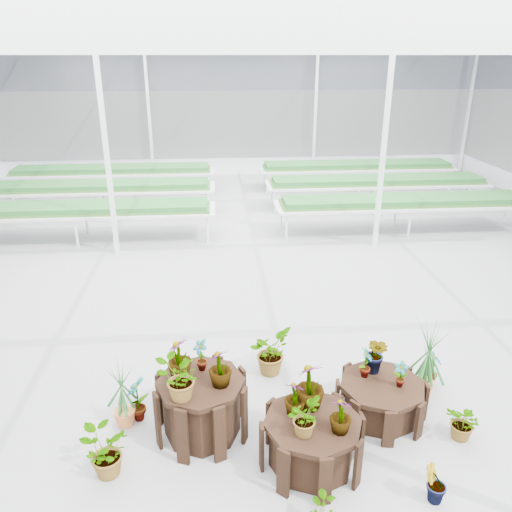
{
  "coord_description": "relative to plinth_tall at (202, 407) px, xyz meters",
  "views": [
    {
      "loc": [
        -0.73,
        -6.8,
        4.2
      ],
      "look_at": [
        -0.13,
        0.35,
        1.3
      ],
      "focal_mm": 35.0,
      "sensor_mm": 36.0,
      "label": 1
    }
  ],
  "objects": [
    {
      "name": "plinth_tall",
      "position": [
        0.0,
        0.0,
        0.0
      ],
      "size": [
        1.39,
        1.39,
        0.73
      ],
      "primitive_type": "cylinder",
      "rotation": [
        0.0,
        0.0,
        0.4
      ],
      "color": "black",
      "rests_on": "ground"
    },
    {
      "name": "nursery_plants",
      "position": [
        0.91,
        0.1,
        0.17
      ],
      "size": [
        4.58,
        3.24,
        1.24
      ],
      "color": "#225A25",
      "rests_on": "ground"
    },
    {
      "name": "ground_plane",
      "position": [
        0.97,
        2.0,
        -0.36
      ],
      "size": [
        24.0,
        24.0,
        0.0
      ],
      "primitive_type": "plane",
      "color": "gray",
      "rests_on": "ground"
    },
    {
      "name": "nursery_benches",
      "position": [
        0.97,
        9.2,
        0.06
      ],
      "size": [
        16.0,
        7.0,
        0.84
      ],
      "primitive_type": null,
      "color": "silver",
      "rests_on": "ground"
    },
    {
      "name": "steel_frame",
      "position": [
        0.97,
        2.0,
        1.89
      ],
      "size": [
        18.0,
        24.0,
        4.5
      ],
      "primitive_type": null,
      "color": "silver",
      "rests_on": "ground"
    },
    {
      "name": "greenhouse_shell",
      "position": [
        0.97,
        2.0,
        1.89
      ],
      "size": [
        18.0,
        24.0,
        4.5
      ],
      "primitive_type": null,
      "color": "white",
      "rests_on": "ground"
    },
    {
      "name": "plinth_low",
      "position": [
        2.2,
        0.1,
        -0.12
      ],
      "size": [
        1.21,
        1.21,
        0.49
      ],
      "primitive_type": "cylinder",
      "rotation": [
        0.0,
        0.0,
        -0.13
      ],
      "color": "black",
      "rests_on": "ground"
    },
    {
      "name": "plinth_mid",
      "position": [
        1.2,
        -0.6,
        -0.07
      ],
      "size": [
        1.16,
        1.16,
        0.58
      ],
      "primitive_type": "cylinder",
      "rotation": [
        0.0,
        0.0,
        0.06
      ],
      "color": "black",
      "rests_on": "ground"
    }
  ]
}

